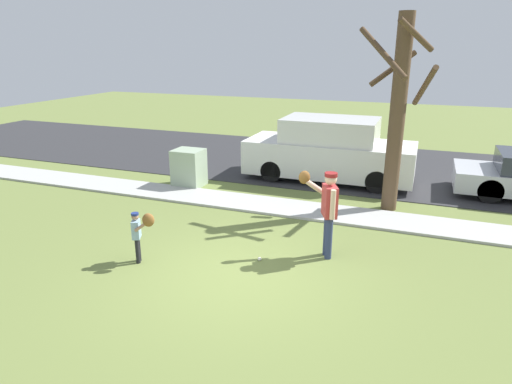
{
  "coord_description": "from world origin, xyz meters",
  "views": [
    {
      "loc": [
        2.83,
        -6.64,
        3.93
      ],
      "look_at": [
        -0.34,
        1.74,
        1.0
      ],
      "focal_mm": 31.4,
      "sensor_mm": 36.0,
      "label": 1
    }
  ],
  "objects_px": {
    "utility_cabinet": "(189,168)",
    "parked_van_white": "(329,151)",
    "person_adult": "(327,205)",
    "person_child": "(140,229)",
    "street_tree_near": "(398,110)",
    "baseball": "(260,259)"
  },
  "relations": [
    {
      "from": "utility_cabinet",
      "to": "parked_van_white",
      "type": "bearing_deg",
      "value": 29.26
    },
    {
      "from": "baseball",
      "to": "parked_van_white",
      "type": "relative_size",
      "value": 0.01
    },
    {
      "from": "person_adult",
      "to": "baseball",
      "type": "height_order",
      "value": "person_adult"
    },
    {
      "from": "person_child",
      "to": "utility_cabinet",
      "type": "bearing_deg",
      "value": 83.99
    },
    {
      "from": "baseball",
      "to": "street_tree_near",
      "type": "distance_m",
      "value": 5.03
    },
    {
      "from": "person_child",
      "to": "street_tree_near",
      "type": "relative_size",
      "value": 0.22
    },
    {
      "from": "person_adult",
      "to": "utility_cabinet",
      "type": "distance_m",
      "value": 5.75
    },
    {
      "from": "person_child",
      "to": "utility_cabinet",
      "type": "relative_size",
      "value": 0.96
    },
    {
      "from": "baseball",
      "to": "utility_cabinet",
      "type": "relative_size",
      "value": 0.07
    },
    {
      "from": "person_child",
      "to": "street_tree_near",
      "type": "distance_m",
      "value": 6.53
    },
    {
      "from": "person_child",
      "to": "utility_cabinet",
      "type": "xyz_separation_m",
      "value": [
        -1.57,
        4.7,
        -0.14
      ]
    },
    {
      "from": "person_adult",
      "to": "street_tree_near",
      "type": "xyz_separation_m",
      "value": [
        0.93,
        3.22,
        1.44
      ]
    },
    {
      "from": "utility_cabinet",
      "to": "street_tree_near",
      "type": "bearing_deg",
      "value": 0.29
    },
    {
      "from": "person_adult",
      "to": "utility_cabinet",
      "type": "height_order",
      "value": "person_adult"
    },
    {
      "from": "utility_cabinet",
      "to": "parked_van_white",
      "type": "height_order",
      "value": "parked_van_white"
    },
    {
      "from": "person_adult",
      "to": "street_tree_near",
      "type": "height_order",
      "value": "street_tree_near"
    },
    {
      "from": "utility_cabinet",
      "to": "parked_van_white",
      "type": "distance_m",
      "value": 4.25
    },
    {
      "from": "person_child",
      "to": "parked_van_white",
      "type": "xyz_separation_m",
      "value": [
        2.13,
        6.77,
        0.22
      ]
    },
    {
      "from": "parked_van_white",
      "to": "street_tree_near",
      "type": "bearing_deg",
      "value": -45.73
    },
    {
      "from": "person_child",
      "to": "parked_van_white",
      "type": "bearing_deg",
      "value": 48.13
    },
    {
      "from": "person_adult",
      "to": "person_child",
      "type": "height_order",
      "value": "person_adult"
    },
    {
      "from": "utility_cabinet",
      "to": "parked_van_white",
      "type": "relative_size",
      "value": 0.22
    }
  ]
}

